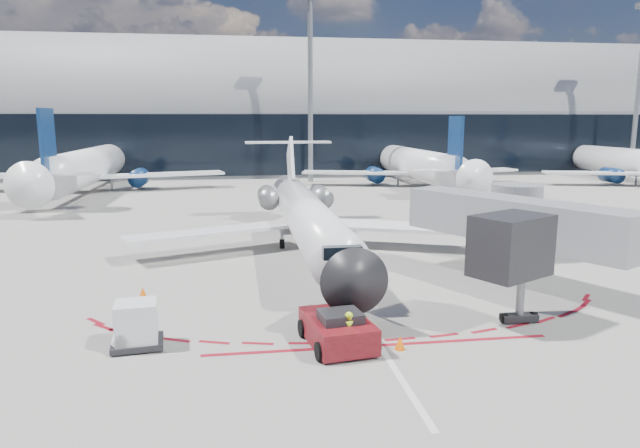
{
  "coord_description": "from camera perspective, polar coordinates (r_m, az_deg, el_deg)",
  "views": [
    {
      "loc": [
        -5.46,
        -32.31,
        8.89
      ],
      "look_at": [
        -0.41,
        2.03,
        2.44
      ],
      "focal_mm": 32.0,
      "sensor_mm": 36.0,
      "label": 1
    }
  ],
  "objects": [
    {
      "name": "safety_cone_right",
      "position": [
        22.9,
        8.0,
        -11.66
      ],
      "size": [
        0.41,
        0.41,
        0.56
      ],
      "primitive_type": "cone",
      "color": "#FF6405",
      "rests_on": "ground"
    },
    {
      "name": "apron_centerline",
      "position": [
        35.86,
        0.66,
        -3.82
      ],
      "size": [
        0.25,
        40.0,
        0.01
      ],
      "primitive_type": "cube",
      "color": "silver",
      "rests_on": "ground"
    },
    {
      "name": "ramp_worker",
      "position": [
        22.15,
        2.84,
        -10.8
      ],
      "size": [
        0.65,
        0.46,
        1.68
      ],
      "primitive_type": "imported",
      "rotation": [
        0.0,
        0.0,
        3.25
      ],
      "color": "#C7FF1A",
      "rests_on": "ground"
    },
    {
      "name": "regional_jet",
      "position": [
        38.0,
        -1.34,
        0.81
      ],
      "size": [
        24.06,
        29.67,
        7.43
      ],
      "color": "white",
      "rests_on": "ground"
    },
    {
      "name": "light_mast_east",
      "position": [
        100.59,
        29.2,
        11.28
      ],
      "size": [
        0.7,
        0.7,
        25.0
      ],
      "primitive_type": "cylinder",
      "color": "gray",
      "rests_on": "ground"
    },
    {
      "name": "uld_container",
      "position": [
        23.79,
        -17.87,
        -9.6
      ],
      "size": [
        2.13,
        1.87,
        1.84
      ],
      "rotation": [
        0.0,
        0.0,
        0.11
      ],
      "color": "black",
      "rests_on": "ground"
    },
    {
      "name": "safety_cone_left",
      "position": [
        30.22,
        -17.3,
        -6.55
      ],
      "size": [
        0.39,
        0.39,
        0.54
      ],
      "primitive_type": "cone",
      "color": "#FF6405",
      "rests_on": "ground"
    },
    {
      "name": "ground",
      "position": [
        33.95,
        1.19,
        -4.66
      ],
      "size": [
        260.0,
        260.0,
        0.0
      ],
      "primitive_type": "plane",
      "color": "slate",
      "rests_on": "ground"
    },
    {
      "name": "bg_airliner_1",
      "position": [
        76.85,
        -22.03,
        7.73
      ],
      "size": [
        38.08,
        40.32,
        12.32
      ],
      "primitive_type": null,
      "color": "white",
      "rests_on": "ground"
    },
    {
      "name": "apron_stop_bar",
      "position": [
        23.28,
        5.98,
        -11.97
      ],
      "size": [
        14.0,
        0.25,
        0.01
      ],
      "primitive_type": "cube",
      "color": "maroon",
      "rests_on": "ground"
    },
    {
      "name": "terminal_building",
      "position": [
        97.44,
        -5.24,
        10.26
      ],
      "size": [
        150.0,
        24.15,
        24.0
      ],
      "color": "gray",
      "rests_on": "ground"
    },
    {
      "name": "jet_bridge",
      "position": [
        33.55,
        18.83,
        -0.14
      ],
      "size": [
        10.03,
        15.2,
        4.9
      ],
      "color": "gray",
      "rests_on": "ground"
    },
    {
      "name": "pushback_tug",
      "position": [
        22.96,
        1.77,
        -10.48
      ],
      "size": [
        2.9,
        5.86,
        1.49
      ],
      "rotation": [
        0.0,
        0.0,
        0.15
      ],
      "color": "#500B0E",
      "rests_on": "ground"
    },
    {
      "name": "light_mast_centre",
      "position": [
        81.07,
        -0.97,
        13.07
      ],
      "size": [
        0.7,
        0.7,
        25.0
      ],
      "primitive_type": "cylinder",
      "color": "gray",
      "rests_on": "ground"
    },
    {
      "name": "bg_airliner_2",
      "position": [
        78.72,
        9.31,
        8.08
      ],
      "size": [
        35.33,
        37.41,
        11.43
      ],
      "primitive_type": null,
      "color": "white",
      "rests_on": "ground"
    }
  ]
}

